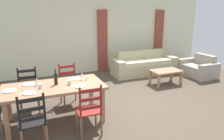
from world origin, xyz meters
TOP-DOWN VIEW (x-y plane):
  - ground_plane at (0.00, 0.00)m, footprint 9.60×9.60m
  - wall_far at (0.00, 3.30)m, footprint 9.60×0.16m
  - curtain_panel_left at (0.58, 3.16)m, footprint 0.35×0.08m
  - curtain_panel_right at (2.98, 3.16)m, footprint 0.35×0.08m
  - dining_table at (-1.59, -0.03)m, footprint 1.90×0.96m
  - dining_chair_near_left at (-2.04, -0.80)m, footprint 0.44×0.42m
  - dining_chair_near_right at (-1.11, -0.77)m, footprint 0.43×0.41m
  - dining_chair_far_left at (-2.05, 0.69)m, footprint 0.42×0.40m
  - dining_chair_far_right at (-1.16, 0.73)m, footprint 0.44×0.43m
  - dinner_plate_near_left at (-2.04, -0.28)m, footprint 0.24×0.24m
  - fork_near_left at (-2.19, -0.28)m, footprint 0.02×0.17m
  - dinner_plate_near_right at (-1.14, -0.28)m, footprint 0.24×0.24m
  - fork_near_right at (-1.29, -0.28)m, footprint 0.03×0.17m
  - dinner_plate_far_left at (-2.04, 0.22)m, footprint 0.24×0.24m
  - fork_far_left at (-2.19, 0.22)m, footprint 0.03×0.17m
  - dinner_plate_far_right at (-1.14, 0.22)m, footprint 0.24×0.24m
  - fork_far_right at (-1.29, 0.22)m, footprint 0.02×0.17m
  - dinner_plate_head_west at (-2.37, -0.03)m, footprint 0.24×0.24m
  - fork_head_west at (-2.52, -0.03)m, footprint 0.03×0.17m
  - wine_bottle at (-1.54, 0.02)m, footprint 0.07×0.07m
  - wine_glass_near_left at (-1.90, -0.15)m, footprint 0.06×0.06m
  - wine_glass_near_right at (-0.99, -0.17)m, footprint 0.06×0.06m
  - wine_glass_far_left at (-1.89, 0.10)m, footprint 0.06×0.06m
  - wine_glass_far_right at (-0.99, 0.13)m, footprint 0.06×0.06m
  - coffee_cup_primary at (-1.30, -0.08)m, footprint 0.07×0.07m
  - coffee_cup_secondary at (-1.84, -0.08)m, footprint 0.07×0.07m
  - couch at (1.78, 2.27)m, footprint 2.30×0.85m
  - coffee_table at (1.84, 1.06)m, footprint 0.90×0.56m
  - armchair_upholstered at (3.40, 1.31)m, footprint 0.82×1.18m

SIDE VIEW (x-z plane):
  - ground_plane at x=0.00m, z-range -0.02..0.00m
  - armchair_upholstered at x=3.40m, z-range -0.11..0.61m
  - couch at x=1.78m, z-range -0.11..0.69m
  - coffee_table at x=1.84m, z-range 0.15..0.57m
  - dining_chair_near_left at x=-2.04m, z-range 0.00..0.96m
  - dining_chair_near_right at x=-1.11m, z-range 0.00..0.96m
  - dining_chair_far_left at x=-2.05m, z-range 0.00..0.96m
  - dining_chair_far_right at x=-1.16m, z-range 0.00..0.96m
  - dining_table at x=-1.59m, z-range 0.29..1.04m
  - fork_near_left at x=-2.19m, z-range 0.75..0.76m
  - fork_near_right at x=-1.29m, z-range 0.75..0.76m
  - fork_far_left at x=-2.19m, z-range 0.75..0.76m
  - fork_far_right at x=-1.29m, z-range 0.75..0.76m
  - fork_head_west at x=-2.52m, z-range 0.75..0.76m
  - dinner_plate_near_left at x=-2.04m, z-range 0.75..0.77m
  - dinner_plate_near_right at x=-1.14m, z-range 0.75..0.77m
  - dinner_plate_far_left at x=-2.04m, z-range 0.75..0.77m
  - dinner_plate_far_right at x=-1.14m, z-range 0.75..0.77m
  - dinner_plate_head_west at x=-2.37m, z-range 0.75..0.77m
  - coffee_cup_primary at x=-1.30m, z-range 0.75..0.84m
  - coffee_cup_secondary at x=-1.84m, z-range 0.75..0.84m
  - wine_glass_near_left at x=-1.90m, z-range 0.78..0.94m
  - wine_glass_near_right at x=-0.99m, z-range 0.78..0.94m
  - wine_glass_far_left at x=-1.89m, z-range 0.78..0.94m
  - wine_glass_far_right at x=-0.99m, z-range 0.78..0.94m
  - wine_bottle at x=-1.54m, z-range 0.71..1.03m
  - curtain_panel_left at x=0.58m, z-range 0.00..2.20m
  - curtain_panel_right at x=2.98m, z-range 0.00..2.20m
  - wall_far at x=0.00m, z-range 0.00..2.70m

